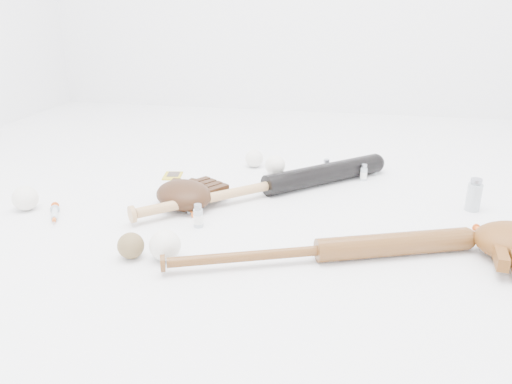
% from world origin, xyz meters
% --- Properties ---
extents(bat_dark, '(0.79, 0.72, 0.07)m').
position_xyz_m(bat_dark, '(0.02, 0.15, 0.04)').
color(bat_dark, black).
rests_on(bat_dark, ground).
extents(bat_wood, '(0.79, 0.35, 0.06)m').
position_xyz_m(bat_wood, '(0.22, -0.26, 0.03)').
color(bat_wood, brown).
rests_on(bat_wood, ground).
extents(glove_dark, '(0.32, 0.32, 0.08)m').
position_xyz_m(glove_dark, '(-0.23, 0.00, 0.04)').
color(glove_dark, '#341C0E').
rests_on(glove_dark, ground).
extents(trading_card, '(0.08, 0.10, 0.00)m').
position_xyz_m(trading_card, '(-0.37, 0.27, 0.00)').
color(trading_card, gold).
rests_on(trading_card, ground).
extents(pedestal, '(0.10, 0.10, 0.04)m').
position_xyz_m(pedestal, '(0.02, 0.24, 0.02)').
color(pedestal, white).
rests_on(pedestal, ground).
extents(baseball_on_pedestal, '(0.07, 0.07, 0.07)m').
position_xyz_m(baseball_on_pedestal, '(0.02, 0.24, 0.08)').
color(baseball_on_pedestal, white).
rests_on(baseball_on_pedestal, pedestal).
extents(baseball_left, '(0.08, 0.08, 0.08)m').
position_xyz_m(baseball_left, '(-0.70, -0.11, 0.04)').
color(baseball_left, white).
rests_on(baseball_left, ground).
extents(baseball_upper, '(0.07, 0.07, 0.07)m').
position_xyz_m(baseball_upper, '(-0.09, 0.44, 0.03)').
color(baseball_upper, white).
rests_on(baseball_upper, ground).
extents(baseball_mid, '(0.08, 0.08, 0.08)m').
position_xyz_m(baseball_mid, '(-0.16, -0.33, 0.04)').
color(baseball_mid, white).
rests_on(baseball_mid, ground).
extents(baseball_aged, '(0.07, 0.07, 0.07)m').
position_xyz_m(baseball_aged, '(-0.25, -0.34, 0.03)').
color(baseball_aged, brown).
rests_on(baseball_aged, ground).
extents(syringe_0, '(0.11, 0.16, 0.02)m').
position_xyz_m(syringe_0, '(-0.58, -0.15, 0.01)').
color(syringe_0, '#ADBCC6').
rests_on(syringe_0, ground).
extents(syringe_1, '(0.12, 0.15, 0.02)m').
position_xyz_m(syringe_1, '(-0.21, -0.02, 0.01)').
color(syringe_1, '#ADBCC6').
rests_on(syringe_1, ground).
extents(syringe_2, '(0.11, 0.11, 0.02)m').
position_xyz_m(syringe_2, '(0.04, 0.28, 0.01)').
color(syringe_2, '#ADBCC6').
rests_on(syringe_2, ground).
extents(syringe_3, '(0.07, 0.16, 0.02)m').
position_xyz_m(syringe_3, '(0.65, -0.06, 0.01)').
color(syringe_3, '#ADBCC6').
rests_on(syringe_3, ground).
extents(vial_0, '(0.02, 0.02, 0.06)m').
position_xyz_m(vial_0, '(0.37, 0.45, 0.03)').
color(vial_0, '#ACB7BD').
rests_on(vial_0, ground).
extents(vial_1, '(0.02, 0.02, 0.06)m').
position_xyz_m(vial_1, '(0.32, 0.36, 0.03)').
color(vial_1, '#ACB7BD').
rests_on(vial_1, ground).
extents(vial_2, '(0.03, 0.03, 0.07)m').
position_xyz_m(vial_2, '(0.03, 0.23, 0.04)').
color(vial_2, '#ACB7BD').
rests_on(vial_2, ground).
extents(vial_3, '(0.04, 0.04, 0.10)m').
position_xyz_m(vial_3, '(0.65, 0.15, 0.05)').
color(vial_3, '#ACB7BD').
rests_on(vial_3, ground).
extents(vial_4, '(0.03, 0.03, 0.07)m').
position_xyz_m(vial_4, '(-0.14, -0.13, 0.03)').
color(vial_4, '#ACB7BD').
rests_on(vial_4, ground).
extents(vial_5, '(0.03, 0.03, 0.07)m').
position_xyz_m(vial_5, '(0.19, 0.36, 0.04)').
color(vial_5, '#ACB7BD').
rests_on(vial_5, ground).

